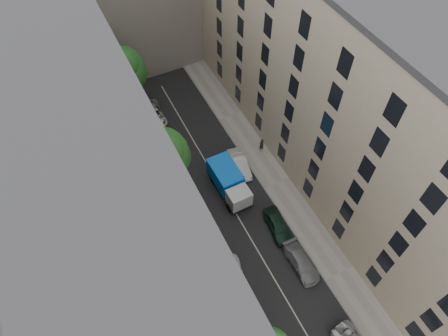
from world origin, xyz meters
TOP-DOWN VIEW (x-y plane):
  - ground at (0.00, 0.00)m, footprint 120.00×120.00m
  - road_surface at (0.00, 0.00)m, footprint 8.00×44.00m
  - sidewalk_left at (-5.50, 0.00)m, footprint 3.00×44.00m
  - sidewalk_right at (5.50, 0.00)m, footprint 3.00×44.00m
  - building_left at (-11.00, 0.00)m, footprint 8.00×44.00m
  - building_right at (11.00, 0.00)m, footprint 8.00×44.00m
  - tarp_truck at (0.60, 1.49)m, footprint 2.49×5.96m
  - car_left_2 at (-3.60, -7.80)m, footprint 3.08×5.46m
  - car_left_3 at (-3.38, -0.20)m, footprint 1.96×4.79m
  - car_left_4 at (-3.36, 5.40)m, footprint 2.17×4.12m
  - car_left_5 at (-3.17, 11.00)m, footprint 1.93×4.03m
  - car_left_6 at (-2.80, 14.80)m, footprint 2.29×4.90m
  - car_right_1 at (2.80, -8.80)m, footprint 1.84×4.45m
  - car_right_2 at (2.80, -4.60)m, footprint 2.18×4.38m
  - car_right_3 at (2.91, 3.60)m, footprint 2.10×4.47m
  - tree_mid at (-5.20, 3.19)m, footprint 5.40×5.14m
  - tree_far at (-4.80, 16.59)m, footprint 5.41×5.15m
  - lamp_post at (-4.59, -3.28)m, footprint 0.36×0.36m
  - pedestrian at (6.26, 4.79)m, footprint 0.66×0.48m

SIDE VIEW (x-z plane):
  - ground at x=0.00m, z-range 0.00..0.00m
  - road_surface at x=0.00m, z-range 0.00..0.02m
  - sidewalk_left at x=-5.50m, z-range 0.00..0.15m
  - sidewalk_right at x=5.50m, z-range 0.00..0.15m
  - car_left_5 at x=-3.17m, z-range 0.00..1.28m
  - car_right_1 at x=2.80m, z-range 0.00..1.29m
  - car_left_4 at x=-3.36m, z-range 0.00..1.34m
  - car_left_6 at x=-2.80m, z-range 0.00..1.36m
  - car_left_3 at x=-3.38m, z-range 0.00..1.39m
  - car_right_3 at x=2.91m, z-range 0.00..1.42m
  - car_right_2 at x=2.80m, z-range 0.00..1.43m
  - car_left_2 at x=-3.60m, z-range 0.00..1.44m
  - pedestrian at x=6.26m, z-range 0.15..1.83m
  - tarp_truck at x=0.60m, z-range 0.14..2.88m
  - lamp_post at x=-4.59m, z-range 0.91..7.97m
  - tree_far at x=-4.80m, z-range 1.78..11.06m
  - tree_mid at x=-5.20m, z-range 1.92..11.66m
  - building_left at x=-11.00m, z-range 0.00..20.00m
  - building_right at x=11.00m, z-range 0.00..20.00m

